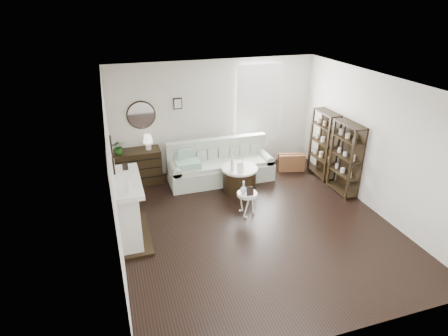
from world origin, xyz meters
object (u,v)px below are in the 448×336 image
object	(u,v)px
sofa	(220,167)
dresser	(135,167)
pedestal_table	(247,195)
drum_table	(239,179)

from	to	relation	value
sofa	dresser	bearing A→B (deg)	168.50
dresser	pedestal_table	distance (m)	2.88
dresser	sofa	bearing A→B (deg)	-11.50
drum_table	pedestal_table	xyz separation A→B (m)	(-0.21, -1.02, 0.16)
dresser	pedestal_table	size ratio (longest dim) A/B	2.47
pedestal_table	drum_table	bearing A→B (deg)	78.59
sofa	pedestal_table	distance (m)	1.70
pedestal_table	dresser	bearing A→B (deg)	133.55
sofa	pedestal_table	world-z (taller)	sofa
dresser	pedestal_table	world-z (taller)	dresser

